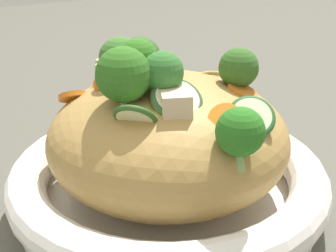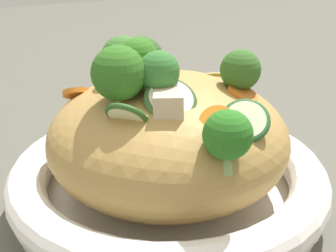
# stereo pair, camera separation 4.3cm
# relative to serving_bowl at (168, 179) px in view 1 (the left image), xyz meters

# --- Properties ---
(ground_plane) EXTENTS (3.00, 3.00, 0.00)m
(ground_plane) POSITION_rel_serving_bowl_xyz_m (0.00, 0.00, -0.03)
(ground_plane) COLOR #525146
(serving_bowl) EXTENTS (0.32, 0.32, 0.06)m
(serving_bowl) POSITION_rel_serving_bowl_xyz_m (0.00, 0.00, 0.00)
(serving_bowl) COLOR white
(serving_bowl) RESTS_ON ground_plane
(noodle_heap) EXTENTS (0.24, 0.24, 0.12)m
(noodle_heap) POSITION_rel_serving_bowl_xyz_m (-0.00, -0.00, 0.05)
(noodle_heap) COLOR #AF8847
(noodle_heap) RESTS_ON serving_bowl
(broccoli_florets) EXTENTS (0.17, 0.19, 0.09)m
(broccoli_florets) POSITION_rel_serving_bowl_xyz_m (0.02, 0.01, 0.12)
(broccoli_florets) COLOR #99B76A
(broccoli_florets) RESTS_ON serving_bowl
(carrot_coins) EXTENTS (0.16, 0.18, 0.04)m
(carrot_coins) POSITION_rel_serving_bowl_xyz_m (0.01, 0.01, 0.10)
(carrot_coins) COLOR orange
(carrot_coins) RESTS_ON serving_bowl
(zucchini_slices) EXTENTS (0.14, 0.19, 0.05)m
(zucchini_slices) POSITION_rel_serving_bowl_xyz_m (0.01, 0.03, 0.10)
(zucchini_slices) COLOR beige
(zucchini_slices) RESTS_ON serving_bowl
(chicken_chunks) EXTENTS (0.06, 0.17, 0.04)m
(chicken_chunks) POSITION_rel_serving_bowl_xyz_m (0.02, -0.05, 0.10)
(chicken_chunks) COLOR beige
(chicken_chunks) RESTS_ON serving_bowl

